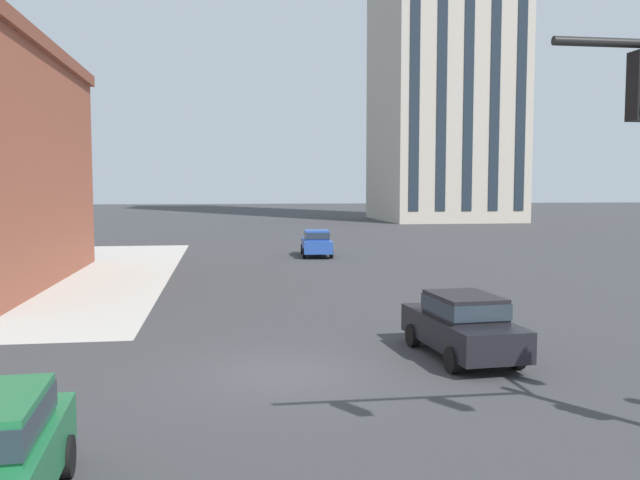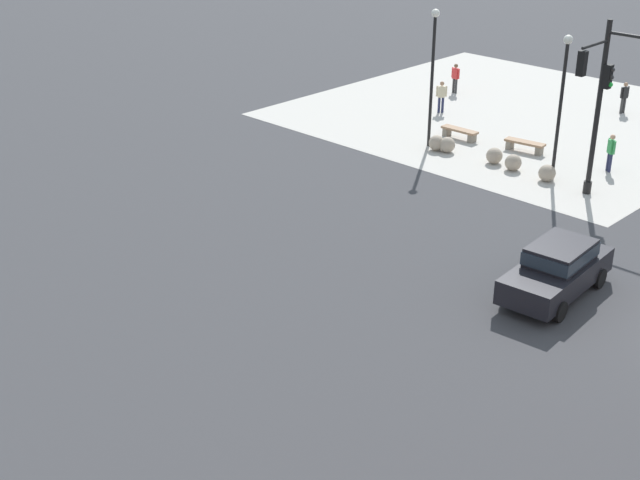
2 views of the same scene
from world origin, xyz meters
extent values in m
cube|color=#B7B2A8|center=(16.00, -14.50, 0.00)|extent=(20.00, 19.00, 0.02)
cylinder|color=black|center=(8.22, -7.49, 0.25)|extent=(0.32, 0.32, 0.50)
cylinder|color=black|center=(8.22, -7.49, 3.38)|extent=(0.20, 0.20, 6.77)
cylinder|color=black|center=(8.22, -6.59, 6.00)|extent=(0.11, 1.80, 0.11)
cube|color=black|center=(8.02, -7.49, 4.70)|extent=(0.28, 0.28, 0.90)
sphere|color=#282828|center=(7.86, -7.49, 4.98)|extent=(0.18, 0.18, 0.18)
sphere|color=#282828|center=(7.86, -7.49, 4.70)|extent=(0.18, 0.18, 0.18)
sphere|color=green|center=(7.86, -7.49, 4.42)|extent=(0.18, 0.18, 0.18)
cube|color=black|center=(8.22, -5.79, 5.45)|extent=(0.28, 0.28, 0.90)
sphere|color=#282828|center=(8.22, -5.95, 5.73)|extent=(0.18, 0.18, 0.18)
sphere|color=#282828|center=(8.22, -5.95, 5.45)|extent=(0.18, 0.18, 0.18)
sphere|color=green|center=(8.22, -5.95, 5.17)|extent=(0.18, 0.18, 0.18)
sphere|color=gray|center=(10.05, -7.53, 0.35)|extent=(0.70, 0.70, 0.70)
sphere|color=gray|center=(11.73, -7.63, 0.35)|extent=(0.70, 0.70, 0.70)
sphere|color=gray|center=(12.78, -7.80, 0.35)|extent=(0.70, 0.70, 0.70)
sphere|color=gray|center=(15.10, -7.56, 0.35)|extent=(0.70, 0.70, 0.70)
sphere|color=gray|center=(15.59, -7.43, 0.35)|extent=(0.70, 0.70, 0.70)
cube|color=#8E6B4C|center=(12.68, -10.01, 0.44)|extent=(1.85, 0.72, 0.10)
cube|color=gray|center=(11.98, -10.11, 0.20)|extent=(0.29, 0.44, 0.39)
cube|color=gray|center=(13.37, -9.92, 0.20)|extent=(0.29, 0.44, 0.39)
cube|color=#8E6B4C|center=(15.81, -9.46, 0.44)|extent=(1.81, 0.51, 0.10)
cube|color=gray|center=(15.11, -9.47, 0.20)|extent=(0.25, 0.41, 0.39)
cube|color=gray|center=(16.51, -9.45, 0.20)|extent=(0.25, 0.41, 0.39)
cylinder|color=#333333|center=(12.39, -18.45, 0.39)|extent=(0.13, 0.13, 0.79)
cylinder|color=#333333|center=(12.34, -18.63, 0.39)|extent=(0.13, 0.13, 0.79)
cube|color=black|center=(12.37, -18.54, 1.07)|extent=(0.29, 0.38, 0.56)
cylinder|color=black|center=(12.44, -18.32, 1.10)|extent=(0.09, 0.09, 0.53)
cylinder|color=black|center=(12.30, -18.76, 1.10)|extent=(0.09, 0.09, 0.53)
sphere|color=#997051|center=(12.37, -18.54, 1.48)|extent=(0.21, 0.21, 0.21)
cylinder|color=#232847|center=(8.73, -10.27, 0.40)|extent=(0.13, 0.13, 0.80)
cylinder|color=#232847|center=(8.87, -10.37, 0.40)|extent=(0.13, 0.13, 0.80)
cube|color=green|center=(8.80, -10.32, 1.09)|extent=(0.39, 0.36, 0.57)
cylinder|color=green|center=(8.61, -10.19, 1.12)|extent=(0.09, 0.09, 0.54)
cylinder|color=green|center=(8.98, -10.46, 1.12)|extent=(0.09, 0.09, 0.54)
sphere|color=tan|center=(8.80, -10.32, 1.51)|extent=(0.22, 0.22, 0.22)
cylinder|color=#232847|center=(19.07, -12.17, 0.40)|extent=(0.13, 0.13, 0.80)
cylinder|color=#232847|center=(18.93, -12.29, 0.40)|extent=(0.13, 0.13, 0.80)
cube|color=beige|center=(19.00, -12.23, 1.08)|extent=(0.39, 0.37, 0.56)
cylinder|color=beige|center=(19.18, -12.08, 1.11)|extent=(0.09, 0.09, 0.54)
cylinder|color=beige|center=(18.82, -12.37, 1.11)|extent=(0.09, 0.09, 0.54)
sphere|color=#997051|center=(19.00, -12.23, 1.50)|extent=(0.22, 0.22, 0.22)
cylinder|color=#333333|center=(20.77, -15.70, 0.40)|extent=(0.13, 0.13, 0.80)
cylinder|color=#333333|center=(20.59, -15.68, 0.40)|extent=(0.13, 0.13, 0.80)
cube|color=red|center=(20.68, -15.69, 1.08)|extent=(0.36, 0.24, 0.56)
cylinder|color=red|center=(20.91, -15.71, 1.11)|extent=(0.09, 0.09, 0.54)
cylinder|color=red|center=(20.45, -15.66, 1.11)|extent=(0.09, 0.09, 0.54)
sphere|color=brown|center=(20.68, -15.69, 1.50)|extent=(0.22, 0.22, 0.22)
cylinder|color=black|center=(10.00, -7.87, 2.77)|extent=(0.14, 0.14, 5.53)
sphere|color=white|center=(10.00, -7.87, 5.71)|extent=(0.36, 0.36, 0.36)
cylinder|color=black|center=(16.22, -7.68, 2.87)|extent=(0.14, 0.14, 5.75)
sphere|color=white|center=(16.22, -7.68, 5.93)|extent=(0.36, 0.36, 0.36)
cube|color=black|center=(4.74, 0.84, 0.70)|extent=(2.08, 4.52, 0.76)
cube|color=black|center=(4.75, 0.69, 1.38)|extent=(1.65, 2.22, 0.60)
cube|color=#232D38|center=(4.75, 0.69, 1.38)|extent=(1.69, 2.31, 0.40)
cylinder|color=black|center=(3.80, 2.14, 0.32)|extent=(0.27, 0.65, 0.64)
cylinder|color=black|center=(5.47, 2.26, 0.32)|extent=(0.27, 0.65, 0.64)
cylinder|color=black|center=(4.00, -0.58, 0.32)|extent=(0.27, 0.65, 0.64)
cylinder|color=black|center=(5.67, -0.46, 0.32)|extent=(0.27, 0.65, 0.64)
camera|label=1|loc=(-1.38, -15.71, 4.45)|focal=37.74mm
camera|label=2|loc=(-6.79, 22.93, 12.97)|focal=49.53mm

